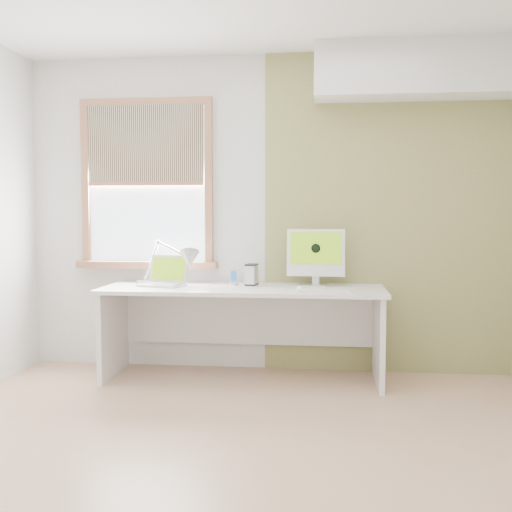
# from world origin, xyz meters

# --- Properties ---
(room) EXTENTS (4.04, 3.54, 2.64)m
(room) POSITION_xyz_m (0.00, 0.00, 1.30)
(room) COLOR tan
(room) RESTS_ON ground
(accent_wall) EXTENTS (2.00, 0.02, 2.60)m
(accent_wall) POSITION_xyz_m (1.00, 1.74, 1.30)
(accent_wall) COLOR olive
(accent_wall) RESTS_ON room
(soffit) EXTENTS (1.60, 0.40, 0.42)m
(soffit) POSITION_xyz_m (1.20, 1.57, 2.40)
(soffit) COLOR white
(soffit) RESTS_ON room
(window) EXTENTS (1.20, 0.14, 1.42)m
(window) POSITION_xyz_m (-1.00, 1.71, 1.54)
(window) COLOR #90593D
(window) RESTS_ON room
(desk) EXTENTS (2.20, 0.70, 0.73)m
(desk) POSITION_xyz_m (-0.14, 1.44, 0.53)
(desk) COLOR white
(desk) RESTS_ON room
(desk_lamp) EXTENTS (0.60, 0.36, 0.36)m
(desk_lamp) POSITION_xyz_m (-0.65, 1.48, 0.92)
(desk_lamp) COLOR silver
(desk_lamp) RESTS_ON desk
(laptop) EXTENTS (0.39, 0.34, 0.23)m
(laptop) POSITION_xyz_m (-0.78, 1.44, 0.79)
(laptop) COLOR silver
(laptop) RESTS_ON desk
(phone_dock) EXTENTS (0.08, 0.08, 0.13)m
(phone_dock) POSITION_xyz_m (-0.23, 1.48, 0.77)
(phone_dock) COLOR silver
(phone_dock) RESTS_ON desk
(external_drive) EXTENTS (0.10, 0.14, 0.17)m
(external_drive) POSITION_xyz_m (-0.09, 1.53, 0.81)
(external_drive) COLOR silver
(external_drive) RESTS_ON desk
(imac) EXTENTS (0.46, 0.15, 0.45)m
(imac) POSITION_xyz_m (0.42, 1.56, 0.98)
(imac) COLOR silver
(imac) RESTS_ON desk
(keyboard) EXTENTS (0.40, 0.14, 0.02)m
(keyboard) POSITION_xyz_m (0.50, 1.15, 0.74)
(keyboard) COLOR white
(keyboard) RESTS_ON desk
(mouse) EXTENTS (0.07, 0.11, 0.03)m
(mouse) POSITION_xyz_m (0.31, 1.27, 0.75)
(mouse) COLOR white
(mouse) RESTS_ON desk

